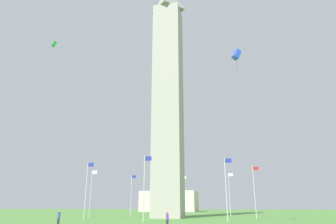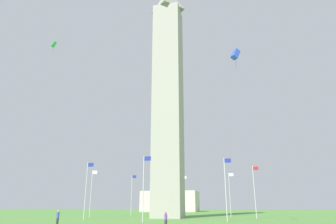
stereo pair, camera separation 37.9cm
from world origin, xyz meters
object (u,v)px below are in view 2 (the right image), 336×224
object	(u,v)px
flagpole_se	(132,193)
flagpole_w	(144,185)
person_purple_shirt	(166,220)
distant_building	(171,201)
flagpole_e	(183,193)
flagpole_nw	(226,186)
kite_blue_box	(235,54)
obelisk_monument	(168,90)
kite_green_box	(54,44)
flagpole_s	(91,191)
flagpole_sw	(86,188)
person_blue_shirt	(58,218)
flagpole_ne	(230,192)
flagpole_n	(255,189)

from	to	relation	value
flagpole_se	flagpole_w	size ratio (longest dim) A/B	1.00
person_purple_shirt	distant_building	distance (m)	86.31
flagpole_e	flagpole_w	world-z (taller)	same
flagpole_nw	kite_blue_box	bearing A→B (deg)	-76.36
flagpole_e	distant_building	xyz separation A→B (m)	(-12.41, 43.41, -1.34)
obelisk_monument	person_purple_shirt	world-z (taller)	obelisk_monument
obelisk_monument	distant_building	world-z (taller)	obelisk_monument
flagpole_nw	kite_green_box	distance (m)	39.36
flagpole_s	distant_building	world-z (taller)	flagpole_s
flagpole_s	flagpole_nw	world-z (taller)	same
flagpole_sw	kite_blue_box	size ratio (longest dim) A/B	3.32
flagpole_se	distant_building	world-z (taller)	flagpole_se
obelisk_monument	flagpole_se	distance (m)	26.49
flagpole_w	person_blue_shirt	size ratio (longest dim) A/B	5.36
flagpole_e	flagpole_ne	bearing A→B (deg)	-22.50
kite_green_box	distant_building	xyz separation A→B (m)	(5.74, 75.19, -26.93)
flagpole_w	flagpole_se	bearing A→B (deg)	112.50
obelisk_monument	flagpole_e	world-z (taller)	obelisk_monument
flagpole_n	kite_blue_box	bearing A→B (deg)	-95.64
person_purple_shirt	kite_blue_box	bearing A→B (deg)	-84.50
flagpole_sw	person_blue_shirt	size ratio (longest dim) A/B	5.36
person_blue_shirt	person_purple_shirt	xyz separation A→B (m)	(13.73, -0.80, -0.07)
person_blue_shirt	flagpole_sw	bearing A→B (deg)	36.40
flagpole_w	person_purple_shirt	distance (m)	10.91
flagpole_se	person_blue_shirt	bearing A→B (deg)	-85.16
person_blue_shirt	kite_green_box	size ratio (longest dim) A/B	0.82
flagpole_s	kite_blue_box	size ratio (longest dim) A/B	3.32
person_blue_shirt	kite_blue_box	world-z (taller)	kite_blue_box
flagpole_sw	flagpole_nw	bearing A→B (deg)	-0.00
obelisk_monument	kite_green_box	distance (m)	24.30
flagpole_nw	kite_blue_box	distance (m)	19.67
flagpole_se	obelisk_monument	bearing A→B (deg)	-45.13
person_blue_shirt	kite_blue_box	xyz separation A→B (m)	(22.53, 1.90, 20.58)
kite_blue_box	flagpole_se	bearing A→B (deg)	127.26
kite_blue_box	flagpole_ne	bearing A→B (deg)	94.39
person_purple_shirt	distant_building	xyz separation A→B (m)	(-17.66, 84.43, 2.94)
flagpole_n	flagpole_se	world-z (taller)	same
obelisk_monument	person_purple_shirt	size ratio (longest dim) A/B	32.13
flagpole_s	person_purple_shirt	bearing A→B (deg)	-49.08
flagpole_ne	kite_blue_box	world-z (taller)	kite_blue_box
flagpole_ne	flagpole_se	xyz separation A→B (m)	(-22.96, 0.00, 0.00)
flagpole_n	person_blue_shirt	size ratio (longest dim) A/B	5.36
flagpole_n	flagpole_se	xyz separation A→B (m)	(-27.71, 11.48, 0.00)
flagpole_n	kite_green_box	bearing A→B (deg)	-155.67
flagpole_se	flagpole_nw	bearing A→B (deg)	-45.00
person_blue_shirt	obelisk_monument	bearing A→B (deg)	3.55
kite_green_box	flagpole_nw	bearing A→B (deg)	7.81
flagpole_s	flagpole_se	bearing A→B (deg)	67.50
flagpole_ne	flagpole_sw	bearing A→B (deg)	-135.00
flagpole_nw	person_purple_shirt	size ratio (longest dim) A/B	5.78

